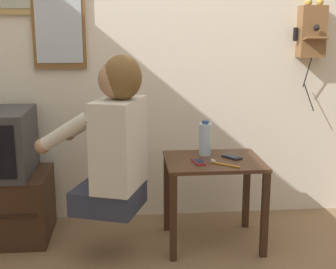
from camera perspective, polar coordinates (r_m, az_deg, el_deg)
The scene contains 9 objects.
wall_back at distance 3.25m, azimuth -1.98°, elevation 11.71°, with size 6.80×0.05×2.55m.
side_table at distance 2.93m, azimuth 5.55°, elevation -5.07°, with size 0.59×0.48×0.55m.
person at distance 2.66m, azimuth -6.56°, elevation -0.49°, with size 0.63×0.54×0.90m.
wall_phone_antique at distance 3.40m, azimuth 17.11°, elevation 11.97°, with size 0.22×0.19×0.76m.
wall_mirror at distance 3.23m, azimuth -13.27°, elevation 14.49°, with size 0.34×0.04×0.75m.
cell_phone_held at distance 2.82m, azimuth 3.74°, elevation -3.33°, with size 0.07×0.13×0.01m.
cell_phone_spare at distance 2.94m, azimuth 7.79°, elevation -2.74°, with size 0.12×0.14×0.01m.
water_bottle at distance 2.97m, azimuth 4.55°, elevation -0.54°, with size 0.08×0.08×0.22m.
toothbrush at distance 2.78m, azimuth 6.75°, elevation -3.59°, with size 0.15×0.13×0.02m.
Camera 1 is at (-0.18, -2.22, 1.35)m, focal length 50.00 mm.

